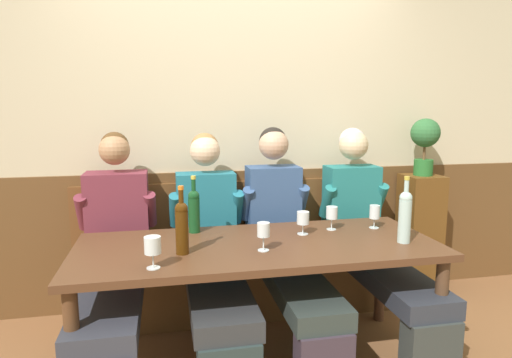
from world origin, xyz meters
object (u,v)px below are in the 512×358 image
dining_table (258,257)px  wine_bottle_green_tall (405,215)px  person_right_seat (212,245)px  potted_plant (425,140)px  wall_bench (239,274)px  wine_glass_near_bucket (303,219)px  wine_bottle_clear_water (182,225)px  person_left_seat (114,248)px  wine_glass_left_end (332,214)px  wine_bottle_amber_mid (194,209)px  person_center_left_seat (285,235)px  wine_glass_mid_left (375,213)px  wine_glass_mid_right (263,231)px  wine_glass_center_rear (153,247)px  person_center_right_seat (370,231)px

dining_table → wine_bottle_green_tall: size_ratio=5.34×
person_right_seat → potted_plant: (1.69, 0.40, 0.61)m
wall_bench → wine_glass_near_bucket: bearing=-61.8°
person_right_seat → wine_bottle_clear_water: bearing=-115.6°
person_left_seat → wine_glass_left_end: (1.33, -0.16, 0.19)m
wine_bottle_amber_mid → wine_bottle_clear_water: bearing=-102.9°
person_center_left_seat → wine_bottle_amber_mid: bearing=-175.4°
person_right_seat → person_center_left_seat: person_center_left_seat is taller
wine_glass_near_bucket → wine_glass_left_end: wine_glass_left_end is taller
person_right_seat → person_center_left_seat: (0.48, 0.03, 0.03)m
person_center_left_seat → wine_bottle_clear_water: bearing=-147.0°
wall_bench → dining_table: 0.77m
dining_table → wine_glass_mid_left: wine_glass_mid_left is taller
person_left_seat → wine_glass_mid_right: person_left_seat is taller
person_center_left_seat → wine_bottle_clear_water: (-0.68, -0.44, 0.22)m
wine_bottle_green_tall → dining_table: bearing=169.5°
wine_glass_center_rear → wine_glass_mid_right: size_ratio=1.01×
person_right_seat → wine_bottle_clear_water: (-0.20, -0.41, 0.25)m
wine_glass_near_bucket → wine_glass_left_end: (0.21, 0.06, 0.01)m
wine_bottle_green_tall → wine_glass_left_end: size_ratio=2.57×
person_center_left_seat → wine_bottle_amber_mid: size_ratio=3.84×
wine_glass_mid_left → person_center_left_seat: bearing=160.8°
wine_bottle_green_tall → wine_glass_mid_right: size_ratio=2.46×
wine_glass_mid_left → wine_glass_center_rear: wine_glass_center_rear is taller
person_center_left_seat → wine_glass_center_rear: (-0.82, -0.63, 0.17)m
person_right_seat → wine_bottle_amber_mid: bearing=-170.7°
wine_glass_center_rear → person_center_left_seat: bearing=37.3°
person_center_right_seat → wine_bottle_clear_water: size_ratio=3.69×
dining_table → person_center_right_seat: size_ratio=1.52×
potted_plant → wine_bottle_clear_water: bearing=-156.8°
wine_glass_mid_left → dining_table: bearing=-168.5°
person_center_right_seat → wine_bottle_amber_mid: (-1.19, -0.04, 0.22)m
wine_glass_center_rear → person_left_seat: bearing=111.8°
wall_bench → wine_glass_center_rear: 1.25m
wine_bottle_clear_water → wine_bottle_green_tall: bearing=-2.7°
person_left_seat → potted_plant: 2.39m
wine_glass_mid_left → wine_bottle_amber_mid: bearing=172.9°
wine_glass_left_end → wine_glass_center_rear: wine_glass_center_rear is taller
person_center_left_seat → wine_bottle_green_tall: size_ratio=3.55×
dining_table → person_left_seat: 0.89m
wine_bottle_clear_water → wine_bottle_amber_mid: bearing=77.1°
wine_bottle_clear_water → wine_glass_mid_right: size_ratio=2.34×
dining_table → person_right_seat: bearing=126.0°
person_left_seat → wine_bottle_green_tall: bearing=-16.9°
person_right_seat → wine_glass_mid_left: person_right_seat is taller
person_center_right_seat → dining_table: bearing=-158.2°
person_right_seat → wine_glass_left_end: (0.74, -0.14, 0.20)m
person_center_left_seat → potted_plant: 1.39m
person_right_seat → wine_glass_left_end: 0.78m
wall_bench → wine_glass_mid_left: wall_bench is taller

